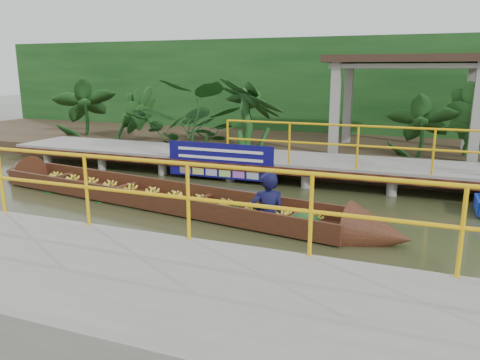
% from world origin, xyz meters
% --- Properties ---
extents(ground, '(80.00, 80.00, 0.00)m').
position_xyz_m(ground, '(0.00, 0.00, 0.00)').
color(ground, '#282F17').
rests_on(ground, ground).
extents(land_strip, '(30.00, 8.00, 0.45)m').
position_xyz_m(land_strip, '(0.00, 7.50, 0.23)').
color(land_strip, '#302618').
rests_on(land_strip, ground).
extents(far_dock, '(16.00, 2.06, 1.66)m').
position_xyz_m(far_dock, '(0.02, 3.43, 0.48)').
color(far_dock, gray).
rests_on(far_dock, ground).
extents(near_dock, '(18.00, 2.40, 1.73)m').
position_xyz_m(near_dock, '(1.00, -4.20, 0.30)').
color(near_dock, gray).
rests_on(near_dock, ground).
extents(pavilion, '(4.40, 3.00, 3.00)m').
position_xyz_m(pavilion, '(3.00, 6.30, 2.82)').
color(pavilion, gray).
rests_on(pavilion, ground).
extents(foliage_backdrop, '(30.00, 0.80, 4.00)m').
position_xyz_m(foliage_backdrop, '(0.00, 10.00, 2.00)').
color(foliage_backdrop, '#123B14').
rests_on(foliage_backdrop, ground).
extents(vendor_boat, '(10.50, 2.60, 2.25)m').
position_xyz_m(vendor_boat, '(-1.28, 0.11, 0.24)').
color(vendor_boat, '#38160F').
rests_on(vendor_boat, ground).
extents(blue_banner, '(2.87, 0.04, 0.90)m').
position_xyz_m(blue_banner, '(-1.19, 2.48, 0.56)').
color(blue_banner, '#0F0B5F').
rests_on(blue_banner, ground).
extents(tropical_plants, '(14.69, 1.69, 2.11)m').
position_xyz_m(tropical_plants, '(-1.75, 5.30, 1.50)').
color(tropical_plants, '#123B14').
rests_on(tropical_plants, ground).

